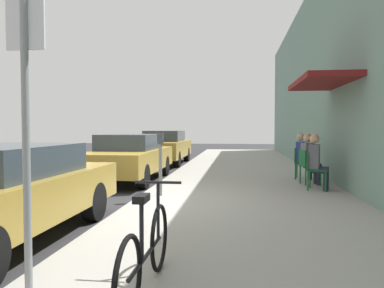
% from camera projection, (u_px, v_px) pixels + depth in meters
% --- Properties ---
extents(ground_plane, '(60.00, 60.00, 0.00)m').
position_uv_depth(ground_plane, '(132.00, 206.00, 7.27)').
color(ground_plane, '#2D2D30').
extents(sidewalk_slab, '(4.50, 32.00, 0.12)m').
position_uv_depth(sidewalk_slab, '(245.00, 189.00, 8.97)').
color(sidewalk_slab, '#9E9B93').
rests_on(sidewalk_slab, ground_plane).
extents(building_facade, '(1.40, 32.00, 6.35)m').
position_uv_depth(building_facade, '(350.00, 58.00, 8.55)').
color(building_facade, gray).
rests_on(building_facade, ground_plane).
extents(parked_car_1, '(1.80, 4.40, 1.36)m').
position_uv_depth(parked_car_1, '(129.00, 157.00, 10.78)').
color(parked_car_1, '#A58433').
rests_on(parked_car_1, ground_plane).
extents(parked_car_2, '(1.80, 4.40, 1.44)m').
position_uv_depth(parked_car_2, '(164.00, 147.00, 15.98)').
color(parked_car_2, '#A58433').
rests_on(parked_car_2, ground_plane).
extents(parking_meter, '(0.12, 0.10, 1.32)m').
position_uv_depth(parking_meter, '(160.00, 159.00, 7.74)').
color(parking_meter, slate).
rests_on(parking_meter, sidewalk_slab).
extents(street_sign, '(0.32, 0.06, 2.60)m').
position_uv_depth(street_sign, '(26.00, 115.00, 2.90)').
color(street_sign, gray).
rests_on(street_sign, sidewalk_slab).
extents(bicycle_0, '(0.46, 1.71, 0.90)m').
position_uv_depth(bicycle_0, '(146.00, 252.00, 3.14)').
color(bicycle_0, black).
rests_on(bicycle_0, sidewalk_slab).
extents(cafe_chair_0, '(0.55, 0.55, 0.87)m').
position_uv_depth(cafe_chair_0, '(314.00, 168.00, 8.46)').
color(cafe_chair_0, '#14592D').
rests_on(cafe_chair_0, sidewalk_slab).
extents(seated_patron_0, '(0.50, 0.46, 1.29)m').
position_uv_depth(seated_patron_0, '(317.00, 160.00, 8.43)').
color(seated_patron_0, '#232838').
rests_on(seated_patron_0, sidewalk_slab).
extents(cafe_chair_1, '(0.52, 0.52, 0.87)m').
position_uv_depth(cafe_chair_1, '(307.00, 165.00, 9.29)').
color(cafe_chair_1, '#14592D').
rests_on(cafe_chair_1, sidewalk_slab).
extents(seated_patron_1, '(0.48, 0.42, 1.29)m').
position_uv_depth(seated_patron_1, '(310.00, 157.00, 9.28)').
color(seated_patron_1, '#232838').
rests_on(seated_patron_1, sidewalk_slab).
extents(cafe_chair_2, '(0.54, 0.54, 0.87)m').
position_uv_depth(cafe_chair_2, '(300.00, 161.00, 10.32)').
color(cafe_chair_2, '#14592D').
rests_on(cafe_chair_2, sidewalk_slab).
extents(seated_patron_2, '(0.50, 0.45, 1.29)m').
position_uv_depth(seated_patron_2, '(303.00, 154.00, 10.29)').
color(seated_patron_2, '#232838').
rests_on(seated_patron_2, sidewalk_slab).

